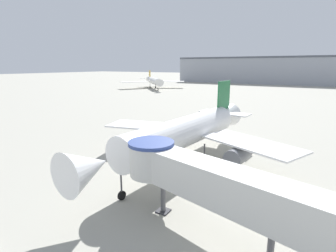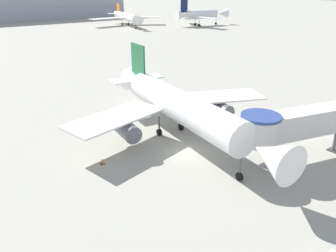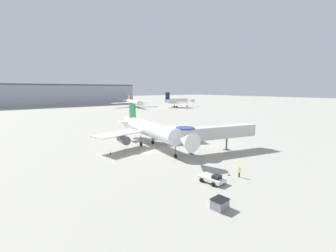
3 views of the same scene
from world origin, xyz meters
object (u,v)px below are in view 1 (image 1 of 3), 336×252
at_px(main_airplane, 186,132).
at_px(background_jet_gold_tail, 153,81).
at_px(traffic_cone_port_wing, 120,149).
at_px(jet_bridge, 216,183).

height_order(main_airplane, background_jet_gold_tail, main_airplane).
relative_size(main_airplane, traffic_cone_port_wing, 43.02).
height_order(jet_bridge, traffic_cone_port_wing, jet_bridge).
xyz_separation_m(traffic_cone_port_wing, background_jet_gold_tail, (-57.38, 95.00, 3.97)).
bearing_deg(jet_bridge, traffic_cone_port_wing, 162.12).
bearing_deg(main_airplane, jet_bridge, -49.74).
xyz_separation_m(main_airplane, traffic_cone_port_wing, (-10.88, -0.24, -4.03)).
xyz_separation_m(main_airplane, background_jet_gold_tail, (-68.26, 94.75, -0.06)).
height_order(main_airplane, jet_bridge, main_airplane).
xyz_separation_m(main_airplane, jet_bridge, (8.76, -12.52, 0.15)).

